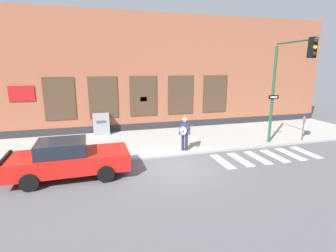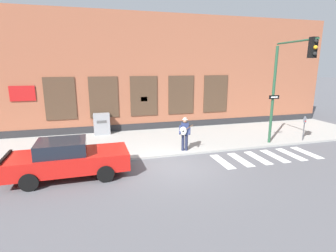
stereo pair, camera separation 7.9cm
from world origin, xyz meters
name	(u,v)px [view 2 (the right image)]	position (x,y,z in m)	size (l,w,h in m)	color
ground_plane	(173,167)	(0.00, 0.00, 0.00)	(160.00, 160.00, 0.00)	#56565B
sidewalk	(153,141)	(0.00, 4.01, 0.05)	(28.00, 5.47, 0.10)	#9E9E99
building_backdrop	(138,73)	(0.00, 8.74, 3.84)	(28.00, 4.06, 7.69)	#99563D
crosswalk	(266,157)	(4.80, -0.03, 0.01)	(5.20, 1.90, 0.01)	silver
red_car	(68,159)	(-4.32, 0.10, 0.77)	(4.62, 2.03, 1.53)	red
busker	(185,132)	(1.15, 1.72, 1.08)	(0.72, 0.67, 1.72)	#1E233D
traffic_light	(287,76)	(6.20, 0.74, 3.87)	(0.67, 2.99, 5.48)	#234C33
parking_meter	(304,125)	(8.44, 1.63, 1.05)	(0.13, 0.11, 1.44)	#47474C
utility_box	(102,124)	(-2.83, 6.29, 0.77)	(1.00, 0.62, 1.32)	gray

